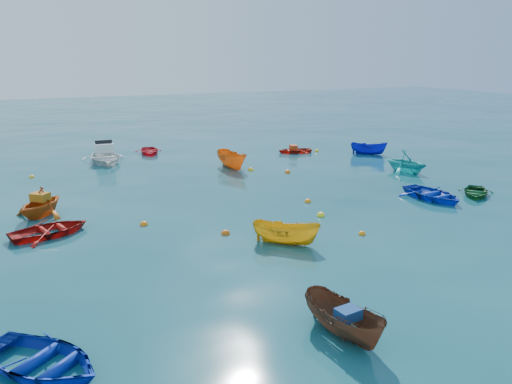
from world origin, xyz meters
name	(u,v)px	position (x,y,z in m)	size (l,w,h in m)	color
ground	(306,229)	(0.00, 0.00, 0.00)	(160.00, 160.00, 0.00)	#0A3E48
dinghy_blue_sw	(42,369)	(-10.78, -5.88, 0.00)	(2.36, 3.30, 0.68)	#0D2BA5
sampan_brown_mid	(343,335)	(-3.53, -7.70, 0.00)	(1.07, 2.83, 1.09)	#54301E
dinghy_blue_se	(432,199)	(8.26, 1.17, 0.00)	(2.46, 3.43, 0.71)	#0E32B9
dinghy_orange_w	(42,216)	(-10.12, 6.82, 0.00)	(2.34, 2.72, 1.43)	#C95512
sampan_yellow_mid	(286,244)	(-1.66, -1.19, 0.00)	(1.03, 2.72, 1.05)	gold
dinghy_green_e	(475,195)	(10.87, 0.73, 0.00)	(1.85, 2.59, 0.54)	#114C21
dinghy_cyan_se	(405,172)	(11.39, 6.70, 0.00)	(2.45, 2.84, 1.50)	#1CB0B0
dinghy_red_nw	(50,235)	(-9.94, 3.87, 0.00)	(2.24, 3.13, 0.65)	#AD140E
sampan_orange_n	(232,168)	(1.81, 12.43, 0.00)	(1.27, 3.36, 1.30)	orange
dinghy_red_ne	(295,153)	(8.31, 15.52, 0.00)	(1.85, 2.59, 0.54)	red
sampan_blue_far	(368,154)	(13.01, 12.53, 0.00)	(1.02, 2.70, 1.05)	#0D11AD
dinghy_red_far	(149,153)	(-1.85, 19.96, 0.00)	(2.04, 2.85, 0.59)	red
motorboat_white	(105,162)	(-5.44, 18.03, 0.00)	(2.99, 4.18, 1.47)	white
tarp_blue_a	(348,314)	(-3.51, -7.85, 0.70)	(0.61, 0.46, 0.30)	navy
tarp_orange_a	(40,197)	(-10.09, 6.86, 0.90)	(0.75, 0.57, 0.37)	#BB6C13
tarp_orange_b	(293,147)	(8.22, 15.54, 0.43)	(0.65, 0.50, 0.32)	#C94014
buoy_or_a	(225,234)	(-3.38, 0.85, 0.00)	(0.37, 0.37, 0.37)	#DB570B
buoy_ye_a	(321,216)	(1.51, 1.22, 0.00)	(0.38, 0.38, 0.38)	yellow
buoy_or_b	(362,234)	(1.70, -1.62, 0.00)	(0.30, 0.30, 0.30)	orange
buoy_or_c	(144,225)	(-6.16, 3.47, 0.00)	(0.35, 0.35, 0.35)	orange
buoy_ye_c	(251,170)	(2.65, 11.32, 0.00)	(0.37, 0.37, 0.37)	yellow
buoy_or_d	(308,202)	(2.17, 3.46, 0.00)	(0.34, 0.34, 0.34)	orange
buoy_ye_d	(32,177)	(-10.24, 15.29, 0.00)	(0.32, 0.32, 0.32)	yellow
buoy_or_e	(288,173)	(4.46, 9.68, 0.00)	(0.38, 0.38, 0.38)	orange
buoy_ye_e	(317,151)	(10.11, 15.20, 0.00)	(0.35, 0.35, 0.35)	yellow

